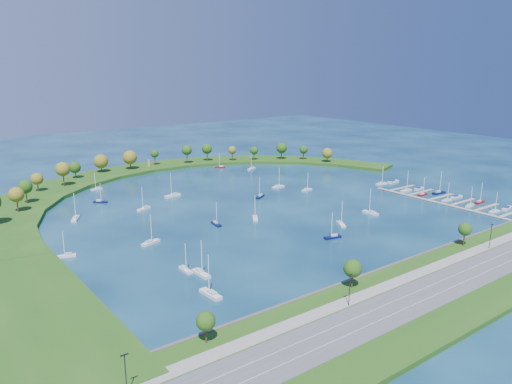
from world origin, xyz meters
TOP-DOWN VIEW (x-y plane):
  - ground at (0.00, 0.00)m, footprint 700.00×700.00m
  - south_shoreline at (0.03, -122.88)m, footprint 420.00×43.10m
  - breakwater at (-46.33, 48.72)m, footprint 286.74×247.64m
  - breakwater_trees at (-20.48, 87.00)m, footprint 235.70×92.61m
  - harbor_tower at (-6.26, 117.38)m, footprint 2.60×2.60m
  - dock_system at (85.30, -61.00)m, footprint 24.28×82.00m
  - moored_boat_0 at (-74.88, -59.39)m, footprint 2.33×7.37m
  - moored_boat_1 at (-104.94, -19.95)m, footprint 7.33×4.01m
  - moored_boat_2 at (31.55, 18.13)m, footprint 8.29×2.52m
  - moored_boat_3 at (33.69, -51.88)m, footprint 2.67×8.70m
  - moored_boat_4 at (40.54, 2.36)m, footprint 7.27×2.68m
  - moored_boat_5 at (36.19, 89.61)m, footprint 7.39×6.15m
  - moored_boat_6 at (-29.48, 37.13)m, footprint 9.67×3.55m
  - moored_boat_7 at (-7.33, -66.24)m, footprint 8.12×3.68m
  - moored_boat_8 at (-58.22, 78.55)m, footprint 7.23×3.24m
  - moored_boat_9 at (51.27, 71.94)m, footprint 8.29×5.42m
  - moored_boat_10 at (8.68, -55.66)m, footprint 5.88×8.15m
  - moored_boat_11 at (-78.07, -81.79)m, footprint 3.23×9.55m
  - moored_boat_12 at (-17.65, -24.55)m, footprint 6.23×7.81m
  - moored_boat_13 at (8.69, 6.24)m, footprint 8.20×5.89m
  - moored_boat_14 at (-66.75, 49.11)m, footprint 6.96×6.47m
  - moored_boat_15 at (-72.17, -65.75)m, footprint 2.76×9.00m
  - moored_boat_16 at (-86.99, 26.40)m, footprint 6.43×8.80m
  - moored_boat_17 at (-37.45, -20.90)m, footprint 3.01×7.70m
  - moored_boat_18 at (-53.50, 22.67)m, footprint 8.31×5.30m
  - moored_boat_19 at (-72.72, -25.99)m, footprint 8.79×4.79m
  - docked_boat_0 at (85.54, -87.51)m, footprint 7.22×2.75m
  - docked_boat_1 at (95.97, -88.65)m, footprint 9.40×4.05m
  - docked_boat_2 at (85.54, -74.27)m, footprint 7.45×3.06m
  - docked_boat_3 at (96.03, -73.69)m, footprint 7.62×2.29m
  - docked_boat_4 at (85.54, -60.78)m, footprint 7.18×2.36m
  - docked_boat_5 at (95.98, -60.07)m, footprint 8.32×2.50m
  - docked_boat_6 at (85.54, -45.49)m, footprint 7.38×2.44m
  - docked_boat_7 at (96.01, -48.89)m, footprint 9.12×3.32m
  - docked_boat_8 at (85.51, -34.17)m, footprint 8.46×2.52m
  - docked_boat_9 at (95.99, -35.65)m, footprint 7.98×2.86m
  - docked_boat_10 at (87.92, -14.02)m, footprint 8.01×2.77m
  - docked_boat_11 at (97.86, -15.14)m, footprint 9.78×3.59m

SIDE VIEW (x-z plane):
  - ground at x=0.00m, z-range 0.00..0.00m
  - dock_system at x=85.30m, z-range -0.45..1.15m
  - docked_boat_9 at x=95.99m, z-range -0.21..1.38m
  - docked_boat_5 at x=95.98m, z-range -0.22..1.46m
  - docked_boat_1 at x=95.97m, z-range -0.25..1.61m
  - docked_boat_11 at x=97.86m, z-range -0.26..1.69m
  - moored_boat_8 at x=-58.22m, z-range -4.28..6.00m
  - docked_boat_0 at x=85.54m, z-range -4.31..6.04m
  - moored_boat_1 at x=-104.94m, z-range -4.33..6.05m
  - docked_boat_4 at x=85.54m, z-range -4.34..6.07m
  - moored_boat_4 at x=40.54m, z-range -4.36..6.09m
  - docked_boat_2 at x=85.54m, z-range -4.44..6.18m
  - docked_boat_6 at x=85.54m, z-range -4.48..6.22m
  - moored_boat_0 at x=-74.88m, z-range -4.49..6.23m
  - moored_boat_14 at x=-66.75m, z-range -4.59..6.34m
  - moored_boat_17 at x=-37.45m, z-range -4.63..6.39m
  - moored_boat_5 at x=36.19m, z-range -4.69..6.45m
  - docked_boat_3 at x=96.03m, z-range -4.69..6.45m
  - moored_boat_7 at x=-7.33m, z-range -4.87..6.65m
  - docked_boat_10 at x=87.92m, z-range -4.89..6.68m
  - moored_boat_12 at x=-17.65m, z-range -4.92..6.71m
  - moored_boat_10 at x=8.68m, z-range -5.03..6.83m
  - moored_boat_18 at x=-53.50m, z-range -5.03..6.84m
  - moored_boat_9 at x=51.27m, z-range -5.04..6.84m
  - moored_boat_13 at x=8.69m, z-range -5.06..6.86m
  - moored_boat_2 at x=31.55m, z-range -5.14..6.96m
  - docked_boat_8 at x=85.51m, z-range -5.27..7.10m
  - moored_boat_19 at x=-72.72m, z-range -5.31..7.15m
  - moored_boat_3 at x=33.69m, z-range -5.42..7.27m
  - moored_boat_16 at x=-86.99m, z-range -5.49..7.35m
  - docked_boat_7 at x=96.01m, z-range -5.62..7.50m
  - moored_boat_15 at x=-72.17m, z-range -5.63..7.51m
  - moored_boat_11 at x=-78.07m, z-range -5.95..7.87m
  - moored_boat_6 at x=-29.48m, z-range -5.99..7.92m
  - breakwater at x=-46.33m, z-range -0.01..1.99m
  - south_shoreline at x=0.03m, z-range -4.80..6.80m
  - harbor_tower at x=-6.26m, z-range 2.05..6.49m
  - breakwater_trees at x=-20.48m, z-range 2.91..18.22m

